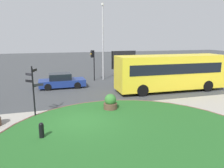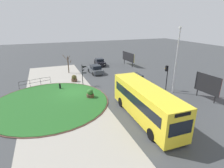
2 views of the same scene
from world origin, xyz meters
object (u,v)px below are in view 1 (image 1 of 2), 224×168
(bus_yellow, at_px, (170,72))
(billboard_right, at_px, (124,60))
(signpost_directional, at_px, (34,87))
(planter_near_signpost, at_px, (110,103))
(bollard_foreground, at_px, (41,131))
(lamppost_tall, at_px, (103,40))
(traffic_light_near, at_px, (93,58))
(car_near_lane, at_px, (62,81))

(bus_yellow, bearing_deg, billboard_right, 98.62)
(signpost_directional, relative_size, billboard_right, 0.95)
(signpost_directional, xyz_separation_m, planter_near_signpost, (4.78, -0.21, -1.35))
(bollard_foreground, relative_size, lamppost_tall, 0.10)
(traffic_light_near, xyz_separation_m, planter_near_signpost, (-1.04, -10.43, -1.99))
(car_near_lane, xyz_separation_m, planter_near_signpost, (2.63, -7.79, -0.15))
(car_near_lane, bearing_deg, planter_near_signpost, -71.16)
(car_near_lane, height_order, planter_near_signpost, car_near_lane)
(bollard_foreground, distance_m, planter_near_signpost, 5.41)
(car_near_lane, bearing_deg, bus_yellow, -23.48)
(traffic_light_near, bearing_deg, signpost_directional, 43.32)
(bollard_foreground, relative_size, bus_yellow, 0.09)
(car_near_lane, bearing_deg, signpost_directional, -105.65)
(car_near_lane, bearing_deg, traffic_light_near, 35.94)
(bollard_foreground, bearing_deg, bus_yellow, 31.80)
(bus_yellow, bearing_deg, car_near_lane, 157.72)
(signpost_directional, height_order, traffic_light_near, traffic_light_near)
(bollard_foreground, xyz_separation_m, billboard_right, (9.92, 16.12, 1.49))
(signpost_directional, height_order, planter_near_signpost, signpost_directional)
(billboard_right, bearing_deg, bus_yellow, -86.79)
(lamppost_tall, bearing_deg, bollard_foreground, -115.52)
(bus_yellow, xyz_separation_m, planter_near_signpost, (-6.73, -3.69, -1.23))
(bollard_foreground, relative_size, traffic_light_near, 0.25)
(bollard_foreground, bearing_deg, traffic_light_near, 68.36)
(lamppost_tall, bearing_deg, billboard_right, 33.88)
(traffic_light_near, height_order, planter_near_signpost, traffic_light_near)
(planter_near_signpost, bearing_deg, signpost_directional, 177.43)
(car_near_lane, bearing_deg, billboard_right, 32.30)
(car_near_lane, bearing_deg, bollard_foreground, -98.82)
(billboard_right, relative_size, planter_near_signpost, 2.97)
(signpost_directional, xyz_separation_m, lamppost_tall, (7.06, 10.51, 2.64))
(billboard_right, bearing_deg, signpost_directional, -133.13)
(bollard_foreground, distance_m, bus_yellow, 13.12)
(bollard_foreground, bearing_deg, lamppost_tall, 64.48)
(traffic_light_near, distance_m, planter_near_signpost, 10.67)
(bus_yellow, relative_size, planter_near_signpost, 8.92)
(lamppost_tall, bearing_deg, car_near_lane, -149.07)
(car_near_lane, height_order, billboard_right, billboard_right)
(bollard_foreground, height_order, lamppost_tall, lamppost_tall)
(bollard_foreground, distance_m, lamppost_tall, 15.95)
(billboard_right, height_order, planter_near_signpost, billboard_right)
(traffic_light_near, bearing_deg, lamppost_tall, 176.48)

